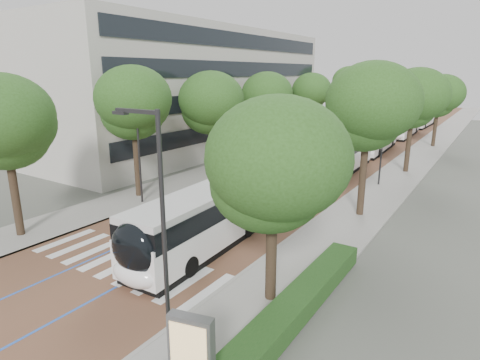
% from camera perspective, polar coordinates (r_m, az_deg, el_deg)
% --- Properties ---
extents(ground, '(160.00, 160.00, 0.00)m').
position_cam_1_polar(ground, '(20.47, -18.31, -12.09)').
color(ground, '#51544C').
rests_on(ground, ground).
extents(road, '(11.00, 140.00, 0.02)m').
position_cam_1_polar(road, '(53.81, 16.97, 4.73)').
color(road, brown).
rests_on(road, ground).
extents(sidewalk_left, '(4.00, 140.00, 0.12)m').
position_cam_1_polar(sidewalk_left, '(56.32, 9.64, 5.66)').
color(sidewalk_left, gray).
rests_on(sidewalk_left, ground).
extents(sidewalk_right, '(4.00, 140.00, 0.12)m').
position_cam_1_polar(sidewalk_right, '(52.25, 24.87, 3.75)').
color(sidewalk_right, gray).
rests_on(sidewalk_right, ground).
extents(kerb_left, '(0.20, 140.00, 0.14)m').
position_cam_1_polar(kerb_left, '(55.59, 11.44, 5.46)').
color(kerb_left, gray).
rests_on(kerb_left, ground).
extents(kerb_right, '(0.20, 140.00, 0.14)m').
position_cam_1_polar(kerb_right, '(52.55, 22.83, 4.02)').
color(kerb_right, gray).
rests_on(kerb_right, ground).
extents(zebra_crossing, '(10.55, 3.60, 0.01)m').
position_cam_1_polar(zebra_crossing, '(20.87, -15.79, -11.26)').
color(zebra_crossing, silver).
rests_on(zebra_crossing, ground).
extents(lane_line_left, '(0.12, 126.00, 0.01)m').
position_cam_1_polar(lane_line_left, '(54.27, 15.36, 4.95)').
color(lane_line_left, blue).
rests_on(lane_line_left, road).
extents(lane_line_right, '(0.12, 126.00, 0.01)m').
position_cam_1_polar(lane_line_right, '(53.39, 18.62, 4.54)').
color(lane_line_right, blue).
rests_on(lane_line_right, road).
extents(office_building, '(18.11, 40.00, 14.00)m').
position_cam_1_polar(office_building, '(51.87, -8.19, 12.65)').
color(office_building, beige).
rests_on(office_building, ground).
extents(hedge, '(1.20, 14.00, 0.80)m').
position_cam_1_polar(hedge, '(15.00, 5.38, -19.82)').
color(hedge, '#194016').
rests_on(hedge, sidewalk_right).
extents(streetlight_near, '(1.82, 0.20, 8.00)m').
position_cam_1_polar(streetlight_near, '(12.12, -11.47, -5.84)').
color(streetlight_near, '#28282A').
rests_on(streetlight_near, sidewalk_right).
extents(streetlight_far, '(1.82, 0.20, 8.00)m').
position_cam_1_polar(streetlight_far, '(34.20, 19.47, 7.07)').
color(streetlight_far, '#28282A').
rests_on(streetlight_far, sidewalk_right).
extents(lamp_post_left, '(0.14, 0.14, 8.00)m').
position_cam_1_polar(lamp_post_left, '(28.58, -14.22, 4.63)').
color(lamp_post_left, '#28282A').
rests_on(lamp_post_left, sidewalk_left).
extents(trees_left, '(5.81, 60.37, 9.46)m').
position_cam_1_polar(trees_left, '(42.34, 1.60, 11.49)').
color(trees_left, black).
rests_on(trees_left, ground).
extents(trees_right, '(5.67, 47.38, 9.20)m').
position_cam_1_polar(trees_right, '(33.35, 21.29, 9.15)').
color(trees_right, black).
rests_on(trees_right, ground).
extents(lead_bus, '(3.34, 18.49, 3.20)m').
position_cam_1_polar(lead_bus, '(23.68, -0.37, -3.27)').
color(lead_bus, black).
rests_on(lead_bus, ground).
extents(bus_queued_0, '(2.80, 12.45, 3.20)m').
position_cam_1_polar(bus_queued_0, '(37.72, 13.90, 3.24)').
color(bus_queued_0, white).
rests_on(bus_queued_0, ground).
extents(bus_queued_1, '(3.01, 12.49, 3.20)m').
position_cam_1_polar(bus_queued_1, '(49.70, 18.68, 5.67)').
color(bus_queued_1, white).
rests_on(bus_queued_1, ground).
extents(bus_queued_2, '(2.84, 12.46, 3.20)m').
position_cam_1_polar(bus_queued_2, '(63.24, 22.20, 7.22)').
color(bus_queued_2, white).
rests_on(bus_queued_2, ground).
extents(bus_queued_3, '(2.82, 12.45, 3.20)m').
position_cam_1_polar(bus_queued_3, '(76.35, 24.47, 8.16)').
color(bus_queued_3, white).
rests_on(bus_queued_3, ground).
extents(ad_panel, '(1.34, 0.63, 2.68)m').
position_cam_1_polar(ad_panel, '(12.10, -6.90, -23.72)').
color(ad_panel, '#59595B').
rests_on(ad_panel, sidewalk_right).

